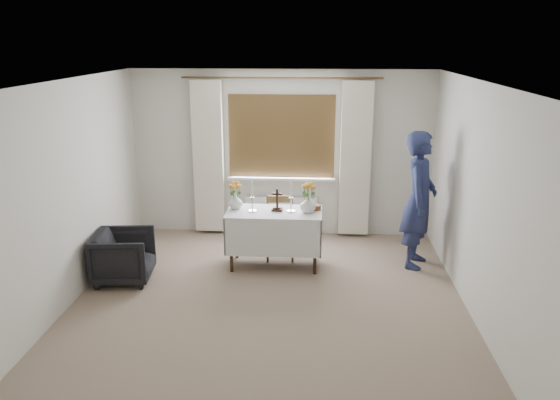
# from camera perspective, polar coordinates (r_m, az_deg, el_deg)

# --- Properties ---
(ground) EXTENTS (5.00, 5.00, 0.00)m
(ground) POSITION_cam_1_polar(r_m,az_deg,el_deg) (6.30, -1.33, -11.14)
(ground) COLOR gray
(ground) RESTS_ON ground
(altar_table) EXTENTS (1.24, 0.64, 0.76)m
(altar_table) POSITION_cam_1_polar(r_m,az_deg,el_deg) (7.23, -0.59, -4.06)
(altar_table) COLOR white
(altar_table) RESTS_ON ground
(wooden_chair) EXTENTS (0.42, 0.42, 0.85)m
(wooden_chair) POSITION_cam_1_polar(r_m,az_deg,el_deg) (7.47, -0.01, -2.99)
(wooden_chair) COLOR brown
(wooden_chair) RESTS_ON ground
(armchair) EXTENTS (0.77, 0.75, 0.64)m
(armchair) POSITION_cam_1_polar(r_m,az_deg,el_deg) (7.09, -16.02, -5.69)
(armchair) COLOR black
(armchair) RESTS_ON ground
(person) EXTENTS (0.61, 0.76, 1.81)m
(person) POSITION_cam_1_polar(r_m,az_deg,el_deg) (7.33, 14.33, 0.02)
(person) COLOR navy
(person) RESTS_ON ground
(radiator) EXTENTS (1.10, 0.10, 0.60)m
(radiator) POSITION_cam_1_polar(r_m,az_deg,el_deg) (8.41, 0.13, -1.63)
(radiator) COLOR silver
(radiator) RESTS_ON ground
(wooden_cross) EXTENTS (0.15, 0.11, 0.30)m
(wooden_cross) POSITION_cam_1_polar(r_m,az_deg,el_deg) (7.08, -0.30, 0.03)
(wooden_cross) COLOR black
(wooden_cross) RESTS_ON altar_table
(candlestick_left) EXTENTS (0.15, 0.15, 0.40)m
(candlestick_left) POSITION_cam_1_polar(r_m,az_deg,el_deg) (7.05, -2.92, 0.34)
(candlestick_left) COLOR silver
(candlestick_left) RESTS_ON altar_table
(candlestick_right) EXTENTS (0.13, 0.13, 0.40)m
(candlestick_right) POSITION_cam_1_polar(r_m,az_deg,el_deg) (7.03, 1.17, 0.32)
(candlestick_right) COLOR silver
(candlestick_right) RESTS_ON altar_table
(flower_vase_left) EXTENTS (0.20, 0.20, 0.19)m
(flower_vase_left) POSITION_cam_1_polar(r_m,az_deg,el_deg) (7.20, -4.67, -0.17)
(flower_vase_left) COLOR silver
(flower_vase_left) RESTS_ON altar_table
(flower_vase_right) EXTENTS (0.27, 0.27, 0.22)m
(flower_vase_right) POSITION_cam_1_polar(r_m,az_deg,el_deg) (7.03, 2.93, -0.46)
(flower_vase_right) COLOR silver
(flower_vase_right) RESTS_ON altar_table
(wicker_basket) EXTENTS (0.22, 0.22, 0.07)m
(wicker_basket) POSITION_cam_1_polar(r_m,az_deg,el_deg) (7.18, 3.63, -0.73)
(wicker_basket) COLOR brown
(wicker_basket) RESTS_ON altar_table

